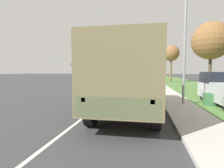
# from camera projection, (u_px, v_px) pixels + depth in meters

# --- Properties ---
(ground_plane) EXTENTS (180.00, 180.00, 0.00)m
(ground_plane) POSITION_uv_depth(u_px,v_px,m) (132.00, 80.00, 37.33)
(ground_plane) COLOR #38383A
(lane_centre_stripe) EXTENTS (0.12, 120.00, 0.00)m
(lane_centre_stripe) POSITION_uv_depth(u_px,v_px,m) (132.00, 80.00, 37.33)
(lane_centre_stripe) COLOR silver
(lane_centre_stripe) RESTS_ON ground
(sidewalk_right) EXTENTS (1.80, 120.00, 0.12)m
(sidewalk_right) POSITION_uv_depth(u_px,v_px,m) (154.00, 80.00, 36.52)
(sidewalk_right) COLOR beige
(sidewalk_right) RESTS_ON ground
(grass_strip_right) EXTENTS (7.00, 120.00, 0.02)m
(grass_strip_right) POSITION_uv_depth(u_px,v_px,m) (176.00, 81.00, 35.73)
(grass_strip_right) COLOR #4C7538
(grass_strip_right) RESTS_ON ground
(military_truck) EXTENTS (2.54, 7.40, 3.19)m
(military_truck) POSITION_uv_depth(u_px,v_px,m) (128.00, 76.00, 8.12)
(military_truck) COLOR #545B3D
(military_truck) RESTS_ON ground
(car_nearest_ahead) EXTENTS (1.72, 4.71, 1.65)m
(car_nearest_ahead) POSITION_uv_depth(u_px,v_px,m) (107.00, 82.00, 20.57)
(car_nearest_ahead) COLOR silver
(car_nearest_ahead) RESTS_ON ground
(car_second_ahead) EXTENTS (1.90, 4.04, 1.48)m
(car_second_ahead) POSITION_uv_depth(u_px,v_px,m) (119.00, 78.00, 33.63)
(car_second_ahead) COLOR tan
(car_second_ahead) RESTS_ON ground
(lamp_post) EXTENTS (1.69, 0.24, 8.17)m
(lamp_post) POSITION_uv_depth(u_px,v_px,m) (182.00, 19.00, 9.74)
(lamp_post) COLOR gray
(lamp_post) RESTS_ON sidewalk_right
(tree_mid_right) EXTENTS (3.84, 3.84, 7.01)m
(tree_mid_right) POSITION_uv_depth(u_px,v_px,m) (211.00, 41.00, 17.97)
(tree_mid_right) COLOR #4C3D2D
(tree_mid_right) RESTS_ON grass_strip_right
(tree_far_right) EXTENTS (2.83, 2.83, 6.59)m
(tree_far_right) POSITION_uv_depth(u_px,v_px,m) (171.00, 54.00, 31.30)
(tree_far_right) COLOR brown
(tree_far_right) RESTS_ON grass_strip_right
(utility_box) EXTENTS (0.55, 0.45, 0.70)m
(utility_box) POSITION_uv_depth(u_px,v_px,m) (209.00, 99.00, 10.02)
(utility_box) COLOR #3D7042
(utility_box) RESTS_ON grass_strip_right
(building_distant) EXTENTS (18.13, 10.05, 5.07)m
(building_distant) POSITION_uv_depth(u_px,v_px,m) (97.00, 70.00, 69.37)
(building_distant) COLOR beige
(building_distant) RESTS_ON ground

